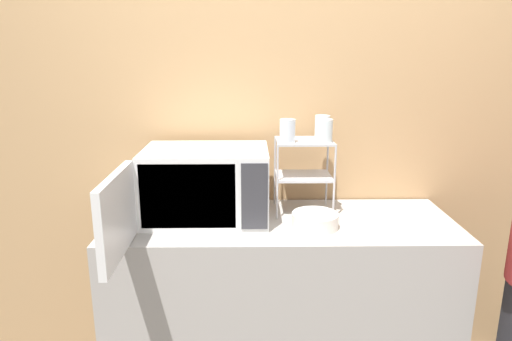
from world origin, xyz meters
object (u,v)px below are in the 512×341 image
microwave (202,185)px  dish_rack (304,160)px  bowl (315,221)px  glass_back_right (322,126)px  glass_front_left (287,131)px  glass_front_right (325,131)px

microwave → dish_rack: bearing=12.9°
dish_rack → bowl: size_ratio=1.72×
dish_rack → glass_back_right: 0.19m
bowl → glass_front_left: bearing=125.9°
microwave → bowl: microwave is taller
microwave → bowl: 0.54m
microwave → glass_front_right: size_ratio=7.72×
glass_front_left → glass_front_right: same height
glass_front_left → bowl: (0.12, -0.16, -0.38)m
glass_front_right → glass_back_right: bearing=86.5°
dish_rack → bowl: 0.32m
dish_rack → glass_back_right: (0.09, 0.06, 0.15)m
glass_front_left → glass_back_right: size_ratio=1.00×
dish_rack → glass_front_left: bearing=-144.7°
dish_rack → glass_back_right: size_ratio=3.30×
dish_rack → glass_front_right: size_ratio=3.30×
glass_front_left → bowl: glass_front_left is taller
dish_rack → glass_front_right: (0.09, -0.06, 0.15)m
microwave → glass_back_right: size_ratio=7.72×
microwave → glass_front_left: 0.47m
dish_rack → glass_front_left: 0.19m
glass_back_right → glass_front_right: size_ratio=1.00×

